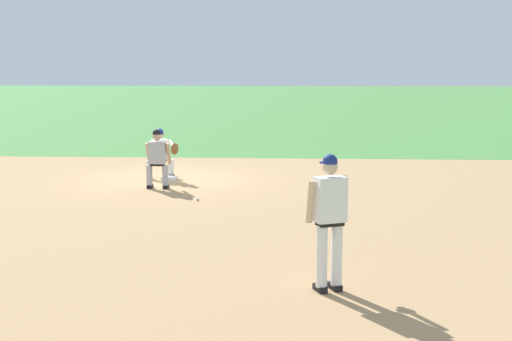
% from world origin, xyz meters
% --- Properties ---
extents(ground_plane, '(160.00, 160.00, 0.00)m').
position_xyz_m(ground_plane, '(0.00, 0.00, 0.00)').
color(ground_plane, '#47843D').
extents(infield_dirt_patch, '(18.00, 18.00, 0.01)m').
position_xyz_m(infield_dirt_patch, '(-4.52, -1.88, 0.00)').
color(infield_dirt_patch, tan).
rests_on(infield_dirt_patch, ground).
extents(first_base_bag, '(0.38, 0.38, 0.09)m').
position_xyz_m(first_base_bag, '(0.00, 0.00, 0.04)').
color(first_base_bag, white).
rests_on(first_base_bag, ground).
extents(baseball, '(0.07, 0.07, 0.07)m').
position_xyz_m(baseball, '(-2.80, -1.13, 0.04)').
color(baseball, white).
rests_on(baseball, ground).
extents(pitcher, '(0.82, 0.60, 1.86)m').
position_xyz_m(pitcher, '(-9.00, -3.77, 1.06)').
color(pitcher, black).
rests_on(pitcher, ground).
extents(first_baseman, '(0.84, 0.98, 1.34)m').
position_xyz_m(first_baseman, '(0.24, 0.25, 0.73)').
color(first_baseman, black).
rests_on(first_baseman, ground).
extents(baserunner, '(0.45, 0.60, 1.46)m').
position_xyz_m(baserunner, '(-1.27, 0.06, 0.79)').
color(baserunner, black).
rests_on(baserunner, ground).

